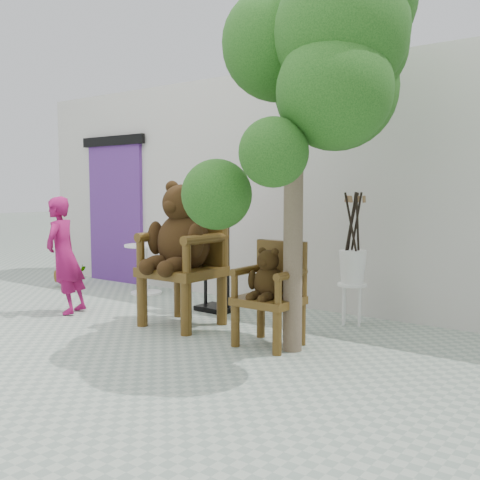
{
  "coord_description": "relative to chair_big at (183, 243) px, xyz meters",
  "views": [
    {
      "loc": [
        4.0,
        -3.42,
        1.47
      ],
      "look_at": [
        0.48,
        1.27,
        0.95
      ],
      "focal_mm": 42.0,
      "sensor_mm": 36.0,
      "label": 1
    }
  ],
  "objects": [
    {
      "name": "chair_big",
      "position": [
        0.0,
        0.0,
        0.0
      ],
      "size": [
        0.77,
        0.83,
        1.58
      ],
      "color": "#432C0E",
      "rests_on": "ground"
    },
    {
      "name": "doorway",
      "position": [
        -2.88,
        1.53,
        0.26
      ],
      "size": [
        1.4,
        0.11,
        2.33
      ],
      "color": "#55297C",
      "rests_on": "ground"
    },
    {
      "name": "person",
      "position": [
        -1.54,
        -0.42,
        -0.21
      ],
      "size": [
        0.51,
        0.6,
        1.39
      ],
      "primitive_type": "imported",
      "rotation": [
        0.0,
        0.0,
        -1.15
      ],
      "color": "#8E114F",
      "rests_on": "ground"
    },
    {
      "name": "potted_plant",
      "position": [
        -3.05,
        0.74,
        -0.69
      ],
      "size": [
        0.48,
        0.45,
        0.42
      ],
      "primitive_type": "imported",
      "rotation": [
        0.0,
        0.0,
        -0.39
      ],
      "color": "#143E11",
      "rests_on": "ground"
    },
    {
      "name": "tree",
      "position": [
        1.68,
        0.02,
        1.8
      ],
      "size": [
        1.83,
        2.04,
        3.76
      ],
      "rotation": [
        0.0,
        0.0,
        -0.05
      ],
      "color": "brown",
      "rests_on": "ground"
    },
    {
      "name": "chair_small",
      "position": [
        1.2,
        -0.09,
        -0.32
      ],
      "size": [
        0.56,
        0.52,
        0.98
      ],
      "color": "#432C0E",
      "rests_on": "ground"
    },
    {
      "name": "display_stand",
      "position": [
        -0.17,
        0.77,
        -0.32
      ],
      "size": [
        0.46,
        0.36,
        1.51
      ],
      "rotation": [
        0.0,
        0.0,
        -0.03
      ],
      "color": "black",
      "rests_on": "ground"
    },
    {
      "name": "cafe_table",
      "position": [
        -1.69,
        1.05,
        -0.46
      ],
      "size": [
        0.6,
        0.6,
        0.7
      ],
      "rotation": [
        0.0,
        0.0,
        0.03
      ],
      "color": "white",
      "rests_on": "ground"
    },
    {
      "name": "ground_plane",
      "position": [
        0.12,
        -1.04,
        -0.9
      ],
      "size": [
        60.0,
        60.0,
        0.0
      ],
      "primitive_type": "plane",
      "color": "gray",
      "rests_on": "ground"
    },
    {
      "name": "stool_bucket",
      "position": [
        1.46,
        1.13,
        -0.26
      ],
      "size": [
        0.32,
        0.32,
        1.45
      ],
      "rotation": [
        0.0,
        0.0,
        0.39
      ],
      "color": "white",
      "rests_on": "ground"
    },
    {
      "name": "back_wall",
      "position": [
        0.12,
        2.06,
        0.6
      ],
      "size": [
        9.0,
        1.0,
        3.0
      ],
      "primitive_type": "cube",
      "color": "beige",
      "rests_on": "ground"
    }
  ]
}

